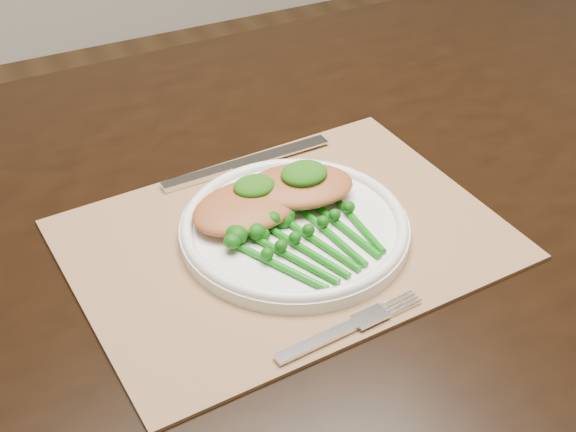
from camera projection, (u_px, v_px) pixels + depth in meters
name	position (u px, v px, depth m)	size (l,w,h in m)	color
dining_table	(325.00, 377.00, 1.24)	(1.62, 0.94, 0.75)	black
placemat	(286.00, 239.00, 0.91)	(0.48, 0.35, 0.00)	#906D49
dinner_plate	(295.00, 227.00, 0.91)	(0.26, 0.26, 0.02)	white
knife	(231.00, 167.00, 1.02)	(0.23, 0.03, 0.01)	silver
fork	(359.00, 322.00, 0.80)	(0.17, 0.03, 0.01)	silver
chicken_fillet_left	(248.00, 206.00, 0.91)	(0.14, 0.09, 0.03)	#A55D30
chicken_fillet_right	(299.00, 186.00, 0.93)	(0.13, 0.09, 0.03)	#A55D30
pesto_dollop_left	(254.00, 186.00, 0.91)	(0.05, 0.04, 0.02)	#134409
pesto_dollop_right	(304.00, 174.00, 0.92)	(0.06, 0.05, 0.02)	#134409
broccolini_bundle	(320.00, 243.00, 0.87)	(0.17, 0.19, 0.04)	#0D690E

